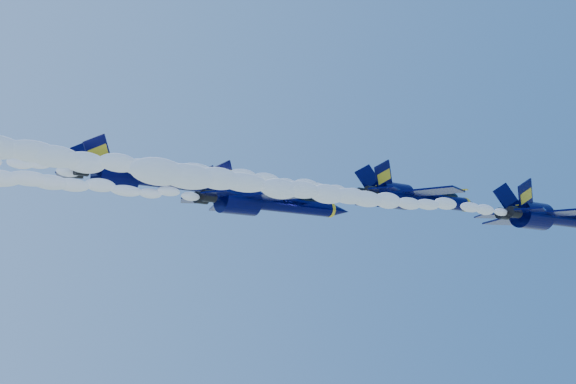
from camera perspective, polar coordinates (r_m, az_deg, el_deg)
jet_lead at (r=86.37m, az=18.36°, el=-1.71°), size 17.81×14.61×6.62m
smoke_trail_jet_lead at (r=66.44m, az=4.70°, el=-0.25°), size 38.62×1.98×1.79m
jet_second at (r=87.80m, az=9.14°, el=-0.39°), size 17.95×14.73×6.67m
smoke_trail_jet_second at (r=71.38m, az=-6.31°, el=1.36°), size 38.62×2.00×1.80m
jet_third at (r=84.60m, az=-1.37°, el=-0.74°), size 19.49×15.99×7.24m
smoke_trail_jet_third at (r=72.64m, az=-19.59°, el=0.99°), size 38.62×2.17×1.95m
jet_fourth at (r=84.64m, az=-9.77°, el=1.01°), size 19.51×16.00×7.25m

